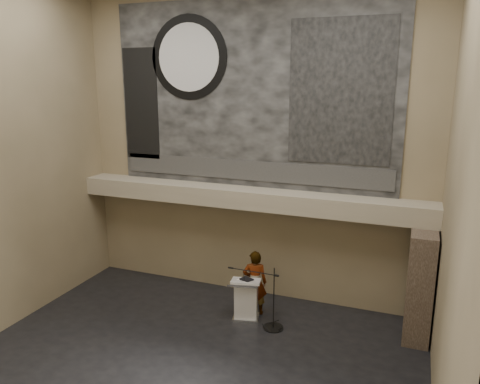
% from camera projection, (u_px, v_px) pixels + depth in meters
% --- Properties ---
extents(floor, '(10.00, 10.00, 0.00)m').
position_uv_depth(floor, '(188.00, 365.00, 10.30)').
color(floor, black).
rests_on(floor, ground).
extents(wall_back, '(10.00, 0.02, 8.50)m').
position_uv_depth(wall_back, '(250.00, 149.00, 12.92)').
color(wall_back, '#77694B').
rests_on(wall_back, floor).
extents(wall_front, '(10.00, 0.02, 8.50)m').
position_uv_depth(wall_front, '(27.00, 240.00, 5.66)').
color(wall_front, '#77694B').
rests_on(wall_front, floor).
extents(wall_right, '(0.02, 8.00, 8.50)m').
position_uv_depth(wall_right, '(458.00, 199.00, 7.55)').
color(wall_right, '#77694B').
rests_on(wall_right, floor).
extents(soffit, '(10.00, 0.80, 0.50)m').
position_uv_depth(soffit, '(245.00, 198.00, 12.86)').
color(soffit, gray).
rests_on(soffit, wall_back).
extents(sprinkler_left, '(0.04, 0.04, 0.06)m').
position_uv_depth(sprinkler_left, '(192.00, 202.00, 13.44)').
color(sprinkler_left, '#B2893D').
rests_on(sprinkler_left, soffit).
extents(sprinkler_right, '(0.04, 0.04, 0.06)m').
position_uv_depth(sprinkler_right, '(313.00, 215.00, 12.22)').
color(sprinkler_right, '#B2893D').
rests_on(sprinkler_right, soffit).
extents(banner, '(8.00, 0.05, 5.00)m').
position_uv_depth(banner, '(250.00, 95.00, 12.54)').
color(banner, black).
rests_on(banner, wall_back).
extents(banner_text_strip, '(7.76, 0.02, 0.55)m').
position_uv_depth(banner_text_strip, '(249.00, 170.00, 13.00)').
color(banner_text_strip, '#2F2F2F').
rests_on(banner_text_strip, banner).
extents(banner_clock_rim, '(2.30, 0.02, 2.30)m').
position_uv_depth(banner_clock_rim, '(189.00, 58.00, 12.90)').
color(banner_clock_rim, black).
rests_on(banner_clock_rim, banner).
extents(banner_clock_face, '(1.84, 0.02, 1.84)m').
position_uv_depth(banner_clock_face, '(188.00, 58.00, 12.88)').
color(banner_clock_face, silver).
rests_on(banner_clock_face, banner).
extents(banner_building_print, '(2.60, 0.02, 3.60)m').
position_uv_depth(banner_building_print, '(340.00, 93.00, 11.65)').
color(banner_building_print, black).
rests_on(banner_building_print, banner).
extents(banner_brick_print, '(1.10, 0.02, 3.20)m').
position_uv_depth(banner_brick_print, '(141.00, 104.00, 13.76)').
color(banner_brick_print, black).
rests_on(banner_brick_print, banner).
extents(stone_pier, '(0.60, 1.40, 2.70)m').
position_uv_depth(stone_pier, '(420.00, 284.00, 11.22)').
color(stone_pier, '#3D2F25').
rests_on(stone_pier, floor).
extents(lectern, '(0.84, 0.68, 1.14)m').
position_uv_depth(lectern, '(246.00, 299.00, 12.15)').
color(lectern, silver).
rests_on(lectern, floor).
extents(binder, '(0.38, 0.34, 0.04)m').
position_uv_depth(binder, '(246.00, 279.00, 12.01)').
color(binder, black).
rests_on(binder, lectern).
extents(papers, '(0.27, 0.33, 0.00)m').
position_uv_depth(papers, '(241.00, 280.00, 12.01)').
color(papers, white).
rests_on(papers, lectern).
extents(speaker_person, '(0.74, 0.58, 1.77)m').
position_uv_depth(speaker_person, '(255.00, 283.00, 12.37)').
color(speaker_person, white).
rests_on(speaker_person, floor).
extents(mic_stand, '(1.49, 0.52, 1.63)m').
position_uv_depth(mic_stand, '(272.00, 319.00, 11.79)').
color(mic_stand, black).
rests_on(mic_stand, floor).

